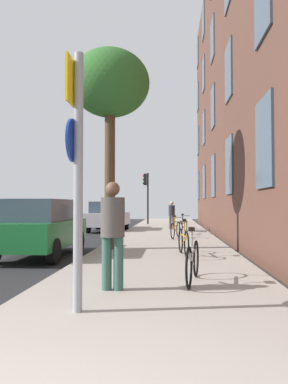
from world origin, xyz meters
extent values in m
plane|color=#332D28|center=(-2.40, 15.00, 0.00)|extent=(41.80, 41.80, 0.00)
cube|color=#232326|center=(-4.50, 15.00, 0.01)|extent=(7.00, 38.00, 0.01)
cube|color=#9E9389|center=(1.10, 15.00, 0.06)|extent=(4.20, 38.00, 0.12)
cube|color=#513328|center=(3.70, 14.50, 7.36)|extent=(0.50, 27.00, 14.72)
cube|color=#384756|center=(3.42, 7.00, 2.89)|extent=(0.06, 1.44, 2.06)
cube|color=#384756|center=(3.42, 12.00, 2.89)|extent=(0.06, 1.44, 2.06)
cube|color=#384756|center=(3.42, 17.00, 2.89)|extent=(0.06, 1.44, 2.06)
cube|color=#384756|center=(3.42, 22.00, 2.89)|extent=(0.06, 1.44, 2.06)
cube|color=#384756|center=(3.42, 27.00, 2.89)|extent=(0.06, 1.44, 2.06)
cube|color=#384756|center=(3.42, 12.00, 6.32)|extent=(0.06, 1.44, 2.06)
cube|color=#384756|center=(3.42, 17.00, 6.32)|extent=(0.06, 1.44, 2.06)
cube|color=#384756|center=(3.42, 22.00, 6.32)|extent=(0.06, 1.44, 2.06)
cube|color=#384756|center=(3.42, 27.00, 6.32)|extent=(0.06, 1.44, 2.06)
cube|color=#384756|center=(3.42, 17.00, 9.74)|extent=(0.06, 1.44, 2.06)
cube|color=#384756|center=(3.42, 22.00, 9.74)|extent=(0.06, 1.44, 2.06)
cube|color=#384756|center=(3.42, 27.00, 9.74)|extent=(0.06, 1.44, 2.06)
cube|color=#384756|center=(3.42, 22.00, 13.17)|extent=(0.06, 1.44, 2.06)
cube|color=#384756|center=(3.42, 27.00, 13.17)|extent=(0.06, 1.44, 2.06)
cylinder|color=gray|center=(0.12, 3.20, 1.79)|extent=(0.12, 0.12, 3.34)
cube|color=yellow|center=(0.04, 3.20, 3.07)|extent=(0.03, 0.60, 0.60)
cylinder|color=#14339E|center=(0.04, 3.20, 2.32)|extent=(0.03, 0.56, 0.56)
cylinder|color=black|center=(-0.28, 24.22, 1.90)|extent=(0.12, 0.12, 3.55)
cube|color=black|center=(-0.46, 24.22, 3.22)|extent=(0.20, 0.24, 0.80)
sphere|color=red|center=(-0.57, 24.22, 3.48)|extent=(0.16, 0.16, 0.16)
sphere|color=#523707|center=(-0.57, 24.22, 3.22)|extent=(0.16, 0.16, 0.16)
sphere|color=#083E11|center=(-0.57, 24.22, 2.96)|extent=(0.16, 0.16, 0.16)
cylinder|color=#4C3823|center=(-0.57, 9.83, 2.32)|extent=(0.32, 0.32, 4.41)
ellipsoid|color=#2D6628|center=(-0.57, 9.83, 5.27)|extent=(2.47, 2.47, 2.10)
torus|color=black|center=(1.78, 5.61, 0.46)|extent=(0.16, 0.68, 0.69)
torus|color=black|center=(1.60, 4.58, 0.46)|extent=(0.16, 0.68, 0.69)
cylinder|color=#99999E|center=(1.69, 5.09, 0.65)|extent=(0.20, 0.88, 0.04)
cylinder|color=#99999E|center=(1.65, 4.84, 0.57)|extent=(0.14, 0.53, 0.29)
cylinder|color=#99999E|center=(1.67, 4.94, 0.91)|extent=(0.04, 0.04, 0.28)
cube|color=black|center=(1.67, 4.94, 1.07)|extent=(0.10, 0.24, 0.06)
cylinder|color=#4C4C4C|center=(1.78, 5.61, 0.99)|extent=(0.42, 0.10, 0.03)
torus|color=black|center=(1.59, 9.00, 0.47)|extent=(0.12, 0.70, 0.70)
torus|color=black|center=(1.71, 7.96, 0.47)|extent=(0.12, 0.70, 0.70)
cylinder|color=#C68C19|center=(1.65, 8.48, 0.66)|extent=(0.15, 0.90, 0.04)
cylinder|color=#C68C19|center=(1.68, 8.22, 0.57)|extent=(0.11, 0.54, 0.29)
cylinder|color=#C68C19|center=(1.66, 8.32, 0.92)|extent=(0.04, 0.04, 0.28)
cube|color=black|center=(1.66, 8.32, 1.08)|extent=(0.10, 0.24, 0.06)
cylinder|color=#4C4C4C|center=(1.59, 9.00, 1.00)|extent=(0.42, 0.08, 0.03)
torus|color=black|center=(1.63, 14.07, 0.44)|extent=(0.19, 0.63, 0.64)
torus|color=black|center=(1.39, 13.09, 0.44)|extent=(0.19, 0.63, 0.64)
cylinder|color=#C68C19|center=(1.51, 13.58, 0.61)|extent=(0.25, 0.84, 0.04)
cylinder|color=#C68C19|center=(1.45, 13.33, 0.53)|extent=(0.17, 0.52, 0.28)
cylinder|color=#C68C19|center=(1.47, 13.43, 0.86)|extent=(0.04, 0.04, 0.28)
cube|color=black|center=(1.47, 13.43, 1.02)|extent=(0.10, 0.24, 0.06)
cylinder|color=#4C4C4C|center=(1.63, 14.07, 0.94)|extent=(0.42, 0.13, 0.03)
torus|color=black|center=(2.02, 16.22, 0.44)|extent=(0.19, 0.64, 0.65)
torus|color=black|center=(1.76, 15.17, 0.44)|extent=(0.19, 0.64, 0.65)
cylinder|color=black|center=(1.89, 15.70, 0.62)|extent=(0.26, 0.90, 0.04)
cylinder|color=black|center=(1.82, 15.44, 0.54)|extent=(0.17, 0.55, 0.30)
cylinder|color=black|center=(1.85, 15.54, 0.87)|extent=(0.04, 0.04, 0.28)
cube|color=black|center=(1.85, 15.54, 1.03)|extent=(0.10, 0.24, 0.06)
cylinder|color=#4C4C4C|center=(2.02, 16.22, 0.95)|extent=(0.42, 0.13, 0.03)
cylinder|color=#33594C|center=(0.28, 4.42, 0.54)|extent=(0.16, 0.16, 0.85)
cylinder|color=#33594C|center=(0.47, 4.42, 0.54)|extent=(0.16, 0.16, 0.85)
cylinder|color=#4C4742|center=(0.38, 4.42, 1.28)|extent=(0.55, 0.55, 0.63)
sphere|color=brown|center=(0.38, 4.42, 1.74)|extent=(0.23, 0.23, 0.23)
cylinder|color=#4C4742|center=(1.28, 19.00, 0.50)|extent=(0.14, 0.14, 0.75)
cylinder|color=#4C4742|center=(1.45, 19.00, 0.50)|extent=(0.14, 0.14, 0.75)
cylinder|color=#26262D|center=(1.37, 19.00, 1.15)|extent=(0.40, 0.40, 0.56)
sphere|color=tan|center=(1.37, 19.00, 1.56)|extent=(0.20, 0.20, 0.20)
cube|color=#19662D|center=(-2.36, 8.74, 0.68)|extent=(1.73, 3.92, 0.70)
cube|color=#384756|center=(-2.36, 8.54, 1.33)|extent=(1.45, 2.20, 0.60)
cylinder|color=black|center=(-3.13, 9.99, 0.33)|extent=(0.22, 0.64, 0.64)
cylinder|color=black|center=(-1.58, 9.99, 0.33)|extent=(0.22, 0.64, 0.64)
cylinder|color=black|center=(-1.58, 7.49, 0.33)|extent=(0.22, 0.64, 0.64)
cube|color=#B7B7BC|center=(-2.14, 18.85, 0.68)|extent=(1.95, 4.39, 0.70)
cube|color=#384756|center=(-2.14, 18.63, 1.33)|extent=(1.60, 2.47, 0.60)
cylinder|color=black|center=(-2.97, 20.24, 0.33)|extent=(0.22, 0.64, 0.64)
cylinder|color=black|center=(-1.30, 20.24, 0.33)|extent=(0.22, 0.64, 0.64)
cylinder|color=black|center=(-2.97, 17.46, 0.33)|extent=(0.22, 0.64, 0.64)
cylinder|color=black|center=(-1.30, 17.46, 0.33)|extent=(0.22, 0.64, 0.64)
camera|label=1|loc=(1.31, -1.50, 1.49)|focal=34.66mm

